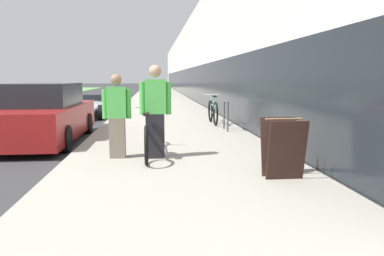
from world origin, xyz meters
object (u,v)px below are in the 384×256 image
person_rider (156,112)px  person_bystander (117,116)px  sandwich_board_sign (283,148)px  parked_sedan_curbside (44,115)px  bike_rack_hoop (226,112)px  cruiser_bike_nearest (213,112)px  vintage_roadster_curbside (86,108)px  tandem_bicycle (147,135)px

person_rider → person_bystander: (-0.71, 0.08, -0.08)m
person_rider → sandwich_board_sign: bearing=-40.9°
parked_sedan_curbside → bike_rack_hoop: bearing=7.2°
person_rider → parked_sedan_curbside: size_ratio=0.36×
person_rider → cruiser_bike_nearest: bearing=69.7°
sandwich_board_sign → vintage_roadster_curbside: bearing=113.9°
person_bystander → vintage_roadster_curbside: person_bystander is taller
parked_sedan_curbside → vintage_roadster_curbside: size_ratio=1.18×
parked_sedan_curbside → sandwich_board_sign: bearing=-44.1°
tandem_bicycle → parked_sedan_curbside: parked_sedan_curbside is taller
tandem_bicycle → bike_rack_hoop: bearing=55.7°
cruiser_bike_nearest → parked_sedan_curbside: parked_sedan_curbside is taller
person_bystander → cruiser_bike_nearest: size_ratio=0.87×
tandem_bicycle → sandwich_board_sign: sandwich_board_sign is taller
person_bystander → sandwich_board_sign: size_ratio=1.73×
person_rider → bike_rack_hoop: bearing=60.3°
cruiser_bike_nearest → parked_sedan_curbside: size_ratio=0.38×
cruiser_bike_nearest → parked_sedan_curbside: 5.18m
tandem_bicycle → person_bystander: person_bystander is taller
person_bystander → bike_rack_hoop: bearing=51.7°
person_bystander → vintage_roadster_curbside: (-2.15, 9.00, -0.54)m
person_bystander → bike_rack_hoop: 4.40m
person_rider → bike_rack_hoop: size_ratio=2.03×
sandwich_board_sign → vintage_roadster_curbside: 11.70m
tandem_bicycle → parked_sedan_curbside: (-2.65, 2.58, 0.16)m
person_bystander → bike_rack_hoop: (2.72, 3.45, -0.27)m
sandwich_board_sign → parked_sedan_curbside: bearing=135.9°
person_bystander → vintage_roadster_curbside: size_ratio=0.39×
person_rider → person_bystander: size_ratio=1.11×
bike_rack_hoop → parked_sedan_curbside: (-4.83, -0.61, 0.02)m
sandwich_board_sign → bike_rack_hoop: bearing=88.5°
tandem_bicycle → vintage_roadster_curbside: bearing=107.2°
tandem_bicycle → cruiser_bike_nearest: 5.18m
parked_sedan_curbside → tandem_bicycle: bearing=-44.3°
cruiser_bike_nearest → vintage_roadster_curbside: size_ratio=0.44×
bike_rack_hoop → person_bystander: bearing=-128.3°
cruiser_bike_nearest → sandwich_board_sign: 6.70m
person_rider → sandwich_board_sign: size_ratio=1.91×
vintage_roadster_curbside → sandwich_board_sign: bearing=-66.1°
tandem_bicycle → person_bystander: bearing=-154.8°
person_bystander → cruiser_bike_nearest: person_bystander is taller
person_bystander → parked_sedan_curbside: bearing=126.5°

